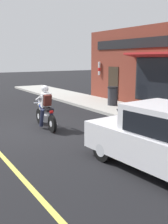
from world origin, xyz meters
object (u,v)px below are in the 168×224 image
(trash_bin, at_px, (113,96))
(car_hatchback, at_px, (163,139))
(motorcycle_with_rider, at_px, (46,110))
(traffic_cone, at_px, (157,112))

(trash_bin, bearing_deg, car_hatchback, -120.44)
(motorcycle_with_rider, bearing_deg, trash_bin, 21.84)
(trash_bin, bearing_deg, traffic_cone, -97.83)
(traffic_cone, bearing_deg, car_hatchback, -136.50)
(motorcycle_with_rider, xyz_separation_m, car_hatchback, (0.68, -4.99, 0.09))
(traffic_cone, bearing_deg, trash_bin, 82.17)
(motorcycle_with_rider, bearing_deg, traffic_cone, -20.72)
(car_hatchback, relative_size, trash_bin, 3.97)
(car_hatchback, distance_m, trash_bin, 7.98)
(car_hatchback, bearing_deg, trash_bin, 59.56)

